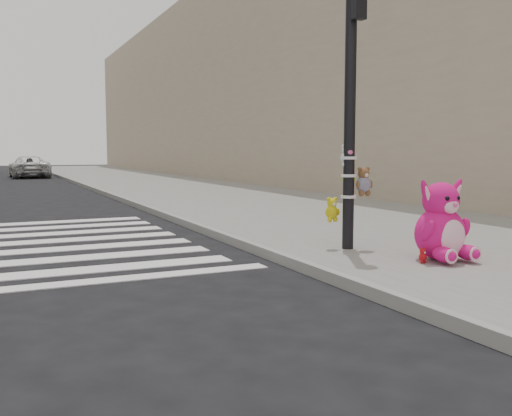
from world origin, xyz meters
name	(u,v)px	position (x,y,z in m)	size (l,w,h in m)	color
ground	(227,311)	(0.00, 0.00, 0.00)	(120.00, 120.00, 0.00)	black
sidewalk_near	(257,201)	(5.00, 10.00, 0.07)	(7.00, 80.00, 0.14)	slate
curb_edge	(140,206)	(1.55, 10.00, 0.07)	(0.12, 80.00, 0.15)	gray
bld_near	(273,79)	(10.50, 20.00, 5.00)	(5.00, 60.00, 10.00)	tan
signal_pole	(350,130)	(2.62, 1.81, 1.83)	(0.68, 0.48, 4.00)	black
pink_bunny	(442,226)	(3.20, 0.57, 0.58)	(0.75, 0.78, 1.07)	#E21376
red_teddy	(423,255)	(2.84, 0.50, 0.24)	(0.13, 0.09, 0.20)	red
car_white_near	(29,167)	(0.00, 30.46, 0.61)	(2.03, 4.41, 1.23)	silver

